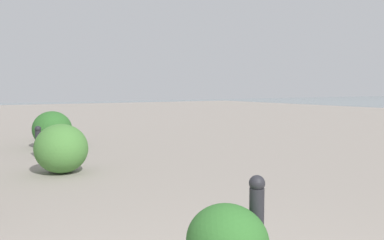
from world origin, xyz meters
TOP-DOWN VIEW (x-y plane):
  - bollard_near at (0.99, -0.99)m, footprint 0.13×0.13m
  - bollard_mid at (7.57, -0.61)m, footprint 0.13×0.13m
  - shrub_round at (10.60, -1.49)m, footprint 0.65×0.59m
  - shrub_wide at (5.72, -0.63)m, footprint 1.00×0.90m
  - shrub_tall at (8.97, -1.22)m, footprint 1.05×0.94m

SIDE VIEW (x-z plane):
  - shrub_round at x=10.60m, z-range 0.00..0.55m
  - bollard_mid at x=7.57m, z-range 0.02..0.69m
  - bollard_near at x=0.99m, z-range 0.02..0.80m
  - shrub_wide at x=5.72m, z-range 0.00..0.85m
  - shrub_tall at x=8.97m, z-range 0.00..0.89m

